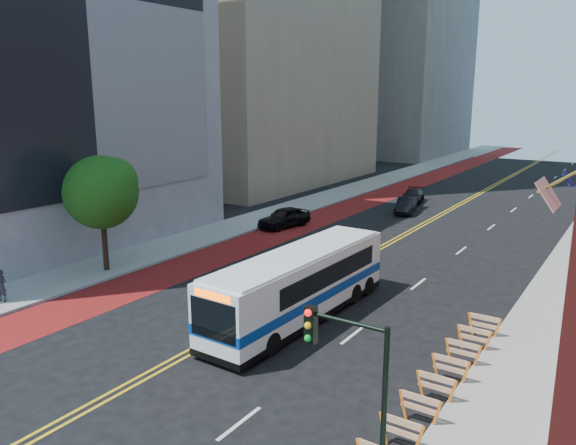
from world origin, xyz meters
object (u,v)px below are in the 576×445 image
(transit_bus, at_px, (301,284))
(car_b, at_px, (406,205))
(traffic_signal, at_px, (350,375))
(car_a, at_px, (284,217))
(pedestrian, at_px, (1,286))
(car_c, at_px, (412,197))
(street_tree, at_px, (102,190))

(transit_bus, relative_size, car_b, 2.89)
(traffic_signal, relative_size, car_a, 1.10)
(car_b, distance_m, pedestrian, 32.78)
(transit_bus, relative_size, car_c, 2.65)
(traffic_signal, relative_size, pedestrian, 3.15)
(traffic_signal, height_order, car_a, traffic_signal)
(transit_bus, distance_m, pedestrian, 14.92)
(pedestrian, bearing_deg, transit_bus, 8.62)
(car_b, xyz_separation_m, car_c, (-1.16, 4.57, -0.03))
(traffic_signal, height_order, car_b, traffic_signal)
(car_c, height_order, pedestrian, pedestrian)
(street_tree, height_order, car_a, street_tree)
(street_tree, bearing_deg, car_c, 76.40)
(car_c, bearing_deg, transit_bus, -89.94)
(car_a, distance_m, car_c, 15.56)
(street_tree, height_order, traffic_signal, street_tree)
(car_a, distance_m, car_b, 11.84)
(transit_bus, bearing_deg, street_tree, -177.08)
(street_tree, relative_size, traffic_signal, 1.32)
(transit_bus, bearing_deg, car_c, 102.72)
(car_a, height_order, car_b, car_a)
(car_b, bearing_deg, transit_bus, -92.58)
(traffic_signal, xyz_separation_m, pedestrian, (-20.90, 3.28, -2.77))
(street_tree, xyz_separation_m, car_a, (2.42, 15.12, -4.13))
(transit_bus, xyz_separation_m, car_c, (-5.88, 29.59, -1.04))
(traffic_signal, xyz_separation_m, car_a, (-18.24, 24.68, -2.94))
(car_c, bearing_deg, car_b, -86.93)
(car_c, relative_size, pedestrian, 2.77)
(pedestrian, bearing_deg, car_a, 65.24)
(car_b, relative_size, pedestrian, 2.53)
(street_tree, xyz_separation_m, car_c, (7.24, 29.91, -4.26))
(transit_bus, distance_m, car_b, 25.48)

